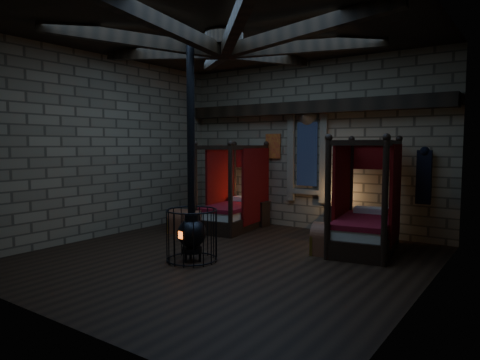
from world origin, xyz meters
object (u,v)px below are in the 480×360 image
Objects in this scene: trunk_left at (187,222)px; trunk_right at (336,241)px; bed_left at (234,208)px; stove at (192,229)px; bed_right at (365,223)px.

trunk_right reaches higher than trunk_left.
trunk_left is 3.77m from trunk_right.
stove is at bearing -75.25° from bed_left.
bed_right is at bearing 56.85° from stove.
stove reaches higher than trunk_left.
trunk_left is 0.22× the size of stove.
trunk_left is at bearing -124.16° from bed_left.
bed_right is 3.55m from stove.
trunk_right is at bearing -25.12° from bed_left.
stove is at bearing -56.79° from trunk_left.
bed_left is 2.33× the size of trunk_right.
stove reaches higher than bed_left.
bed_left is 3.49m from bed_right.
bed_right is at bearing 1.18° from trunk_left.
bed_left is 1.32m from trunk_left.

